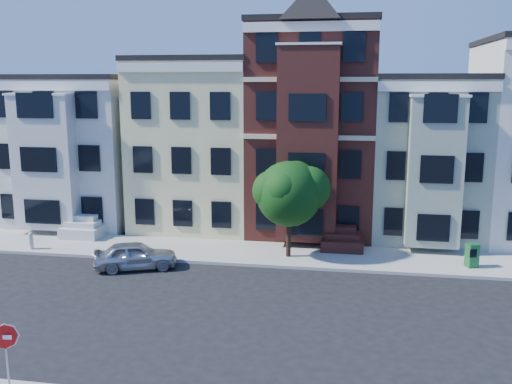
% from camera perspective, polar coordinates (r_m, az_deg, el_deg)
% --- Properties ---
extents(ground, '(120.00, 120.00, 0.00)m').
position_cam_1_polar(ground, '(22.18, 2.88, -12.69)').
color(ground, black).
extents(far_sidewalk, '(60.00, 4.00, 0.15)m').
position_cam_1_polar(far_sidewalk, '(29.62, 4.74, -6.37)').
color(far_sidewalk, '#9E9B93').
rests_on(far_sidewalk, ground).
extents(house_white, '(8.00, 9.00, 9.00)m').
position_cam_1_polar(house_white, '(39.02, -16.81, 4.07)').
color(house_white, silver).
rests_on(house_white, ground).
extents(house_yellow, '(7.00, 9.00, 10.00)m').
position_cam_1_polar(house_yellow, '(36.12, -5.37, 4.76)').
color(house_yellow, beige).
rests_on(house_yellow, ground).
extents(house_brown, '(7.00, 9.00, 12.00)m').
position_cam_1_polar(house_brown, '(34.87, 5.85, 6.18)').
color(house_brown, '#3E1712').
rests_on(house_brown, ground).
extents(house_green, '(6.00, 9.00, 9.00)m').
position_cam_1_polar(house_green, '(35.20, 16.43, 3.38)').
color(house_green, '#939F89').
rests_on(house_green, ground).
extents(street_tree, '(6.24, 6.24, 6.03)m').
position_cam_1_polar(street_tree, '(28.49, 3.31, -0.63)').
color(street_tree, '#164613').
rests_on(street_tree, far_sidewalk).
extents(parked_car, '(4.24, 2.89, 1.34)m').
position_cam_1_polar(parked_car, '(28.20, -11.97, -6.22)').
color(parked_car, '#B0B2B7').
rests_on(parked_car, ground).
extents(newspaper_box, '(0.65, 0.62, 1.14)m').
position_cam_1_polar(newspaper_box, '(29.30, 20.79, -5.95)').
color(newspaper_box, '#1D632F').
rests_on(newspaper_box, far_sidewalk).
extents(fire_hydrant, '(0.29, 0.29, 0.73)m').
position_cam_1_polar(fire_hydrant, '(32.59, -21.56, -4.69)').
color(fire_hydrant, beige).
rests_on(fire_hydrant, far_sidewalk).
extents(stop_sign, '(0.74, 0.18, 2.68)m').
position_cam_1_polar(stop_sign, '(17.48, -23.63, -15.09)').
color(stop_sign, red).
rests_on(stop_sign, near_sidewalk).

